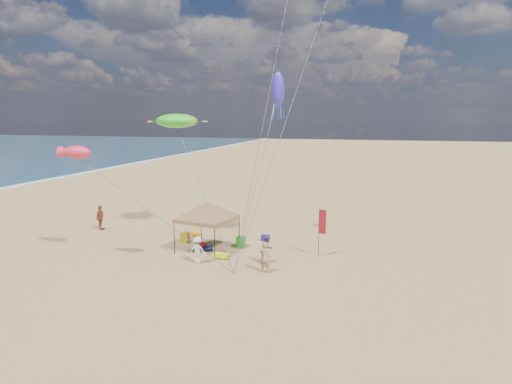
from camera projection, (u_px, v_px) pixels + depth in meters
ground at (240, 279)px, 22.43m from camera, size 280.00×280.00×0.00m
canopy_tent at (207, 204)px, 26.59m from camera, size 5.66×5.66×3.56m
feather_flag at (322, 225)px, 25.66m from camera, size 0.44×0.10×2.89m
cooler_red at (201, 246)px, 27.48m from camera, size 0.54×0.38×0.38m
cooler_blue at (265, 238)px, 29.27m from camera, size 0.54×0.38×0.38m
bag_navy at (208, 249)px, 26.94m from camera, size 0.69×0.54×0.36m
bag_orange at (196, 233)px, 30.42m from camera, size 0.54×0.69×0.36m
chair_green at (241, 242)px, 27.72m from camera, size 0.50×0.50×0.70m
chair_yellow at (185, 237)px, 28.82m from camera, size 0.50×0.50×0.70m
crate_grey at (224, 254)px, 25.98m from camera, size 0.34×0.30×0.28m
beach_cart at (221, 255)px, 25.58m from camera, size 0.90×0.50×0.24m
person_near_a at (265, 257)px, 23.16m from camera, size 0.64×0.45×1.68m
person_near_b at (267, 250)px, 24.58m from camera, size 0.95×0.99×1.61m
person_near_c at (198, 250)px, 24.65m from camera, size 1.02×0.61×1.55m
person_far_a at (100, 218)px, 31.94m from camera, size 0.60×1.13×1.84m
turtle_kite at (177, 121)px, 29.97m from camera, size 3.64×3.34×0.98m
fish_kite at (77, 152)px, 24.29m from camera, size 1.71×0.86×0.76m
squid_kite at (278, 89)px, 28.94m from camera, size 1.04×1.04×2.29m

